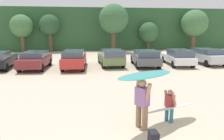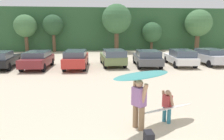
{
  "view_description": "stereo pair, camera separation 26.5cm",
  "coord_description": "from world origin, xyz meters",
  "px_view_note": "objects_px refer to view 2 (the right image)",
  "views": [
    {
      "loc": [
        -0.94,
        -3.58,
        3.37
      ],
      "look_at": [
        0.79,
        7.85,
        1.03
      ],
      "focal_mm": 35.01,
      "sensor_mm": 36.0,
      "label": 1
    },
    {
      "loc": [
        -0.67,
        -3.61,
        3.37
      ],
      "look_at": [
        0.79,
        7.85,
        1.03
      ],
      "focal_mm": 35.01,
      "sensor_mm": 36.0,
      "label": 2
    }
  ],
  "objects_px": {
    "parked_car_black": "(1,59)",
    "surfboard_white": "(167,109)",
    "surfboard_teal": "(143,75)",
    "parked_car_white": "(181,57)",
    "parked_car_red": "(76,58)",
    "parked_car_dark_gray": "(147,58)",
    "parked_car_olive_green": "(113,57)",
    "parked_car_silver": "(210,56)",
    "parked_car_maroon": "(37,59)",
    "backpack_dropped": "(149,139)",
    "person_adult": "(139,101)",
    "person_child": "(167,104)"
  },
  "relations": [
    {
      "from": "parked_car_dark_gray",
      "to": "parked_car_olive_green",
      "type": "bearing_deg",
      "value": 83.84
    },
    {
      "from": "parked_car_maroon",
      "to": "parked_car_dark_gray",
      "type": "relative_size",
      "value": 0.97
    },
    {
      "from": "person_child",
      "to": "parked_car_red",
      "type": "bearing_deg",
      "value": -101.52
    },
    {
      "from": "parked_car_black",
      "to": "backpack_dropped",
      "type": "bearing_deg",
      "value": -148.01
    },
    {
      "from": "parked_car_silver",
      "to": "parked_car_black",
      "type": "bearing_deg",
      "value": 85.56
    },
    {
      "from": "person_adult",
      "to": "surfboard_white",
      "type": "relative_size",
      "value": 0.72
    },
    {
      "from": "parked_car_black",
      "to": "parked_car_dark_gray",
      "type": "relative_size",
      "value": 0.97
    },
    {
      "from": "parked_car_maroon",
      "to": "parked_car_white",
      "type": "bearing_deg",
      "value": -86.27
    },
    {
      "from": "parked_car_white",
      "to": "parked_car_dark_gray",
      "type": "bearing_deg",
      "value": 95.26
    },
    {
      "from": "parked_car_olive_green",
      "to": "parked_car_white",
      "type": "height_order",
      "value": "parked_car_olive_green"
    },
    {
      "from": "parked_car_maroon",
      "to": "parked_car_silver",
      "type": "xyz_separation_m",
      "value": [
        14.78,
        -0.08,
        0.0
      ]
    },
    {
      "from": "parked_car_black",
      "to": "surfboard_teal",
      "type": "relative_size",
      "value": 1.84
    },
    {
      "from": "parked_car_dark_gray",
      "to": "person_adult",
      "type": "height_order",
      "value": "person_adult"
    },
    {
      "from": "person_child",
      "to": "backpack_dropped",
      "type": "distance_m",
      "value": 1.89
    },
    {
      "from": "person_adult",
      "to": "backpack_dropped",
      "type": "bearing_deg",
      "value": 61.2
    },
    {
      "from": "parked_car_red",
      "to": "person_adult",
      "type": "height_order",
      "value": "person_adult"
    },
    {
      "from": "parked_car_black",
      "to": "surfboard_teal",
      "type": "xyz_separation_m",
      "value": [
        8.45,
        -11.57,
        1.06
      ]
    },
    {
      "from": "parked_car_silver",
      "to": "backpack_dropped",
      "type": "bearing_deg",
      "value": 139.95
    },
    {
      "from": "parked_car_silver",
      "to": "person_adult",
      "type": "relative_size",
      "value": 2.48
    },
    {
      "from": "parked_car_black",
      "to": "surfboard_white",
      "type": "xyz_separation_m",
      "value": [
        9.41,
        -11.38,
        -0.2
      ]
    },
    {
      "from": "parked_car_black",
      "to": "parked_car_white",
      "type": "relative_size",
      "value": 0.98
    },
    {
      "from": "parked_car_dark_gray",
      "to": "surfboard_teal",
      "type": "bearing_deg",
      "value": 168.47
    },
    {
      "from": "parked_car_maroon",
      "to": "surfboard_teal",
      "type": "relative_size",
      "value": 1.84
    },
    {
      "from": "parked_car_black",
      "to": "parked_car_olive_green",
      "type": "distance_m",
      "value": 9.03
    },
    {
      "from": "parked_car_olive_green",
      "to": "surfboard_teal",
      "type": "relative_size",
      "value": 1.79
    },
    {
      "from": "parked_car_white",
      "to": "parked_car_red",
      "type": "bearing_deg",
      "value": 95.56
    },
    {
      "from": "parked_car_olive_green",
      "to": "person_child",
      "type": "xyz_separation_m",
      "value": [
        0.41,
        -11.37,
        -0.1
      ]
    },
    {
      "from": "parked_car_red",
      "to": "parked_car_white",
      "type": "relative_size",
      "value": 1.05
    },
    {
      "from": "parked_car_black",
      "to": "parked_car_white",
      "type": "bearing_deg",
      "value": -93.26
    },
    {
      "from": "backpack_dropped",
      "to": "person_adult",
      "type": "bearing_deg",
      "value": 90.82
    },
    {
      "from": "person_child",
      "to": "backpack_dropped",
      "type": "height_order",
      "value": "person_child"
    },
    {
      "from": "surfboard_white",
      "to": "parked_car_black",
      "type": "bearing_deg",
      "value": -70.43
    },
    {
      "from": "parked_car_maroon",
      "to": "backpack_dropped",
      "type": "xyz_separation_m",
      "value": [
        5.5,
        -12.5,
        -0.53
      ]
    },
    {
      "from": "parked_car_dark_gray",
      "to": "parked_car_silver",
      "type": "xyz_separation_m",
      "value": [
        5.75,
        0.17,
        0.01
      ]
    },
    {
      "from": "parked_car_silver",
      "to": "surfboard_teal",
      "type": "xyz_separation_m",
      "value": [
        -9.18,
        -11.22,
        1.06
      ]
    },
    {
      "from": "parked_car_white",
      "to": "backpack_dropped",
      "type": "xyz_separation_m",
      "value": [
        -6.48,
        -12.24,
        -0.51
      ]
    },
    {
      "from": "parked_car_olive_green",
      "to": "person_child",
      "type": "relative_size",
      "value": 3.49
    },
    {
      "from": "parked_car_maroon",
      "to": "parked_car_red",
      "type": "relative_size",
      "value": 0.93
    },
    {
      "from": "parked_car_olive_green",
      "to": "parked_car_black",
      "type": "bearing_deg",
      "value": 89.37
    },
    {
      "from": "surfboard_white",
      "to": "parked_car_silver",
      "type": "bearing_deg",
      "value": -146.73
    },
    {
      "from": "parked_car_red",
      "to": "person_child",
      "type": "xyz_separation_m",
      "value": [
        3.51,
        -10.75,
        -0.12
      ]
    },
    {
      "from": "parked_car_white",
      "to": "person_adult",
      "type": "relative_size",
      "value": 2.6
    },
    {
      "from": "parked_car_maroon",
      "to": "parked_car_white",
      "type": "xyz_separation_m",
      "value": [
        11.98,
        -0.26,
        -0.02
      ]
    },
    {
      "from": "parked_car_dark_gray",
      "to": "backpack_dropped",
      "type": "relative_size",
      "value": 9.76
    },
    {
      "from": "parked_car_dark_gray",
      "to": "surfboard_white",
      "type": "height_order",
      "value": "parked_car_dark_gray"
    },
    {
      "from": "parked_car_red",
      "to": "parked_car_silver",
      "type": "xyz_separation_m",
      "value": [
        11.7,
        0.19,
        -0.04
      ]
    },
    {
      "from": "parked_car_dark_gray",
      "to": "surfboard_teal",
      "type": "height_order",
      "value": "surfboard_teal"
    },
    {
      "from": "parked_car_silver",
      "to": "backpack_dropped",
      "type": "height_order",
      "value": "parked_car_silver"
    },
    {
      "from": "parked_car_black",
      "to": "person_adult",
      "type": "distance_m",
      "value": 14.31
    },
    {
      "from": "parked_car_maroon",
      "to": "parked_car_silver",
      "type": "height_order",
      "value": "parked_car_silver"
    }
  ]
}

